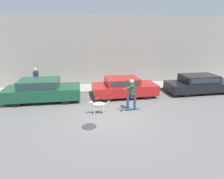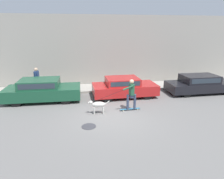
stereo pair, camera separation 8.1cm
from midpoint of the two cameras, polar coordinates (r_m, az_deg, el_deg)
ground_plane at (r=10.00m, az=0.41°, el=-7.48°), size 36.00×36.00×0.00m
back_wall at (r=15.20m, az=-3.33°, el=10.86°), size 32.00×0.30×5.18m
sidewalk_curb at (r=14.53m, az=-2.71°, el=0.51°), size 30.00×1.99×0.15m
parked_car_0 at (r=12.59m, az=-19.05°, el=-0.19°), size 4.38×1.89×1.32m
parked_car_1 at (r=12.68m, az=3.66°, el=0.63°), size 4.07×1.93×1.24m
parked_car_2 at (r=14.73m, az=24.10°, el=1.38°), size 4.63×1.79×1.23m
dog at (r=10.10m, az=-3.79°, el=-4.41°), size 1.08×0.32×0.70m
skateboarder at (r=10.39m, az=5.74°, el=-0.96°), size 2.62×0.55×1.68m
pedestrian_with_bag at (r=14.15m, az=-20.50°, el=2.98°), size 0.26×0.76×1.58m
manhole_cover at (r=8.99m, az=-6.39°, el=-10.44°), size 0.64×0.64×0.01m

